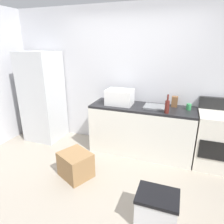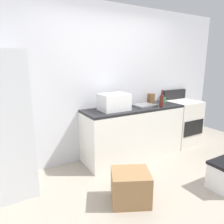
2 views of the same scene
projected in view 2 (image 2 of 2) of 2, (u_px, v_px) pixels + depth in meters
name	position (u px, v px, depth m)	size (l,w,h in m)	color
ground_plane	(168.00, 196.00, 2.65)	(6.00, 6.00, 0.00)	#9E9384
wall_back	(109.00, 83.00, 3.66)	(5.00, 0.10, 2.60)	silver
kitchen_counter	(133.00, 132.00, 3.71)	(1.80, 0.60, 0.90)	silver
refrigerator	(0.00, 126.00, 2.56)	(0.68, 0.66, 1.80)	silver
stove_oven	(181.00, 122.00, 4.30)	(0.60, 0.61, 1.10)	silver
microwave	(114.00, 102.00, 3.36)	(0.46, 0.34, 0.27)	white
sink_basin	(144.00, 105.00, 3.71)	(0.36, 0.32, 0.03)	slate
wine_bottle	(162.00, 101.00, 3.61)	(0.07, 0.07, 0.30)	#591E19
coffee_mug	(164.00, 100.00, 4.03)	(0.08, 0.08, 0.10)	#338C4C
knife_block	(151.00, 98.00, 3.99)	(0.10, 0.10, 0.18)	brown
cardboard_box_medium	(130.00, 187.00, 2.52)	(0.45, 0.39, 0.39)	olive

